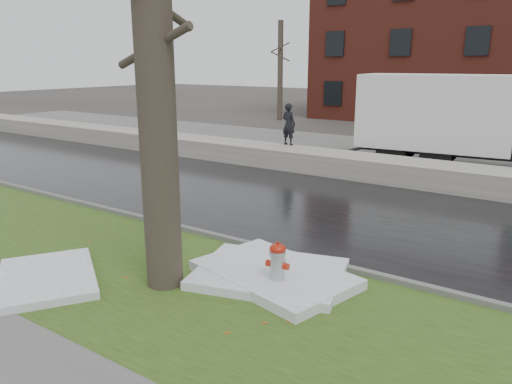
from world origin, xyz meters
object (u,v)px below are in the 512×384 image
Objects in this scene: fire_hydrant at (278,264)px; tree at (154,52)px; box_truck at (467,121)px; worker at (289,124)px.

fire_hydrant is 4.05m from tree.
tree reaches higher than box_truck.
tree reaches higher than fire_hydrant.
fire_hydrant is at bearing -96.99° from box_truck.
worker is (-5.86, -2.68, -0.27)m from box_truck.
worker is at bearing -161.14° from box_truck.
tree is 11.58m from worker.
box_truck is (0.28, 12.38, 1.31)m from fire_hydrant.
worker reaches higher than fire_hydrant.
box_truck is at bearing 81.13° from fire_hydrant.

